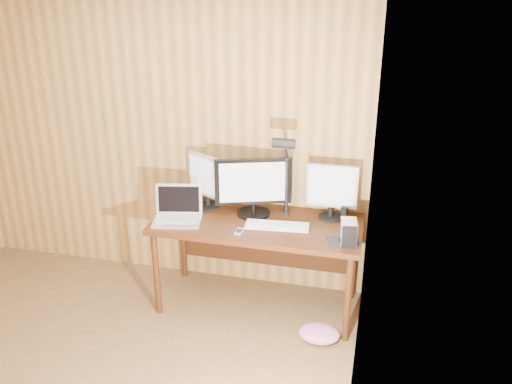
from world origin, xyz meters
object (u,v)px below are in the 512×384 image
at_px(monitor_center, 253,186).
at_px(keyboard, 277,226).
at_px(desk, 260,232).
at_px(hard_drive, 349,232).
at_px(phone, 239,231).
at_px(monitor_right, 332,190).
at_px(mouse, 343,239).
at_px(monitor_left, 207,180).
at_px(speaker, 344,214).
at_px(desk_lamp, 285,165).
at_px(laptop, 178,212).

distance_m(monitor_center, keyboard, 0.37).
bearing_deg(desk, hard_drive, -20.10).
bearing_deg(hard_drive, desk, 151.25).
bearing_deg(phone, monitor_right, 32.08).
height_order(keyboard, hard_drive, hard_drive).
xyz_separation_m(keyboard, hard_drive, (0.54, -0.14, 0.08)).
relative_size(desk, mouse, 14.68).
height_order(monitor_left, hard_drive, monitor_left).
height_order(monitor_left, speaker, monitor_left).
distance_m(phone, desk_lamp, 0.60).
xyz_separation_m(monitor_right, desk_lamp, (-0.35, -0.09, 0.21)).
relative_size(keyboard, speaker, 3.91).
relative_size(desk, keyboard, 3.27).
distance_m(phone, speaker, 0.82).
bearing_deg(hard_drive, laptop, 167.41).
bearing_deg(desk_lamp, monitor_center, 175.35).
distance_m(monitor_center, monitor_left, 0.40).
height_order(phone, speaker, speaker).
relative_size(desk, hard_drive, 9.22).
distance_m(monitor_center, phone, 0.41).
distance_m(keyboard, speaker, 0.52).
height_order(monitor_left, phone, monitor_left).
distance_m(desk, speaker, 0.67).
bearing_deg(monitor_left, phone, -17.38).
height_order(desk, phone, phone).
bearing_deg(desk, laptop, -164.69).
bearing_deg(hard_drive, monitor_center, 149.33).
height_order(keyboard, speaker, speaker).
relative_size(monitor_right, keyboard, 0.90).
bearing_deg(speaker, keyboard, -156.55).
xyz_separation_m(desk, phone, (-0.09, -0.28, 0.13)).
relative_size(monitor_right, desk_lamp, 0.61).
bearing_deg(monitor_right, monitor_center, -173.42).
bearing_deg(monitor_right, keyboard, -146.78).
bearing_deg(monitor_center, hard_drive, -41.07).
bearing_deg(mouse, phone, 150.22).
bearing_deg(monitor_center, phone, -113.75).
relative_size(monitor_left, phone, 4.22).
xyz_separation_m(monitor_left, speaker, (1.10, -0.01, -0.18)).
xyz_separation_m(laptop, mouse, (1.28, -0.08, -0.04)).
distance_m(desk, monitor_right, 0.66).
xyz_separation_m(monitor_center, speaker, (0.71, 0.03, -0.18)).
height_order(monitor_right, desk_lamp, desk_lamp).
distance_m(monitor_center, speaker, 0.73).
relative_size(desk, laptop, 3.87).
bearing_deg(monitor_left, hard_drive, 11.14).
bearing_deg(desk_lamp, laptop, -166.00).
bearing_deg(keyboard, laptop, 177.92).
xyz_separation_m(keyboard, phone, (-0.25, -0.15, -0.00)).
distance_m(laptop, hard_drive, 1.32).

